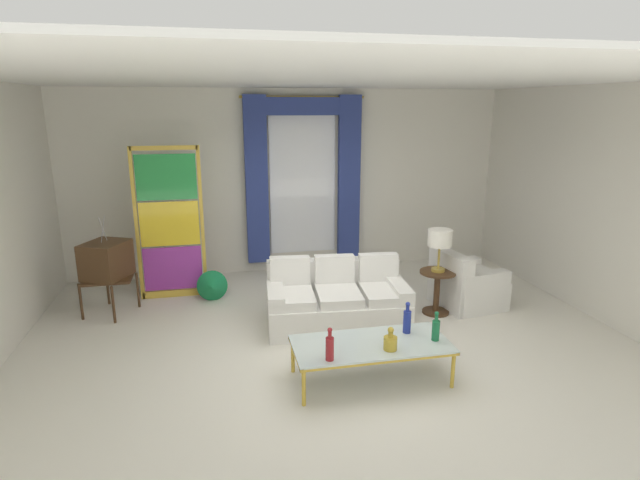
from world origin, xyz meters
TOP-DOWN VIEW (x-y plane):
  - ground_plane at (0.00, 0.00)m, footprint 16.00×16.00m
  - wall_rear at (0.00, 3.06)m, footprint 8.00×0.12m
  - wall_right at (3.66, 0.60)m, footprint 0.12×7.00m
  - ceiling_slab at (0.00, 0.80)m, footprint 8.00×7.60m
  - curtained_window at (0.21, 2.89)m, footprint 2.00×0.17m
  - couch_white_long at (0.22, 0.62)m, footprint 1.83×1.07m
  - coffee_table at (0.22, -0.82)m, footprint 1.59×0.72m
  - bottle_blue_decanter at (-0.27, -1.07)m, footprint 0.08×0.08m
  - bottle_crystal_tall at (0.88, -0.89)m, footprint 0.08×0.08m
  - bottle_amber_squat at (0.36, -0.99)m, footprint 0.13×0.13m
  - bottle_ruby_flask at (0.66, -0.66)m, footprint 0.08×0.08m
  - vintage_tv at (-2.69, 1.58)m, footprint 0.71×0.75m
  - armchair_white at (2.11, 0.82)m, footprint 0.93×0.92m
  - stained_glass_divider at (-1.88, 2.04)m, footprint 0.95×0.05m
  - peacock_figurine at (-1.34, 1.72)m, footprint 0.44×0.60m
  - round_side_table at (1.62, 0.66)m, footprint 0.48×0.48m
  - table_lamp_brass at (1.62, 0.66)m, footprint 0.32×0.32m

SIDE VIEW (x-z plane):
  - ground_plane at x=0.00m, z-range 0.00..0.00m
  - peacock_figurine at x=-1.34m, z-range -0.03..0.47m
  - armchair_white at x=2.11m, z-range -0.11..0.69m
  - couch_white_long at x=0.22m, z-range -0.13..0.73m
  - round_side_table at x=1.62m, z-range 0.06..0.65m
  - coffee_table at x=0.22m, z-range 0.17..0.58m
  - bottle_amber_squat at x=0.36m, z-range 0.37..0.61m
  - bottle_crystal_tall at x=0.88m, z-range 0.38..0.69m
  - bottle_blue_decanter at x=-0.27m, z-range 0.38..0.71m
  - bottle_ruby_flask at x=0.66m, z-range 0.38..0.72m
  - vintage_tv at x=-2.69m, z-range 0.06..1.40m
  - table_lamp_brass at x=1.62m, z-range 0.74..1.31m
  - stained_glass_divider at x=-1.88m, z-range -0.04..2.16m
  - wall_rear at x=0.00m, z-range 0.00..3.00m
  - wall_right at x=3.66m, z-range 0.00..3.00m
  - curtained_window at x=0.21m, z-range 0.39..3.09m
  - ceiling_slab at x=0.00m, z-range 3.00..3.04m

